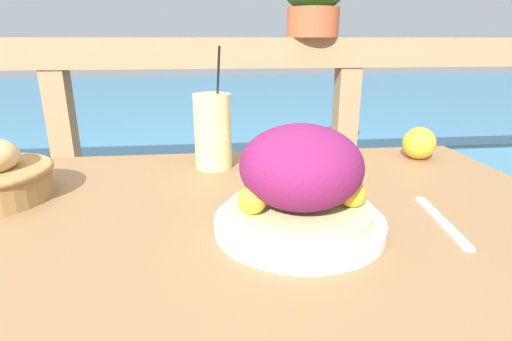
# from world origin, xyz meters

# --- Properties ---
(patio_table) EXTENTS (1.22, 0.72, 0.72)m
(patio_table) POSITION_xyz_m (0.00, 0.00, 0.62)
(patio_table) COLOR olive
(patio_table) RESTS_ON ground_plane
(railing_fence) EXTENTS (2.80, 0.08, 0.99)m
(railing_fence) POSITION_xyz_m (0.00, 0.69, 0.71)
(railing_fence) COLOR #937551
(railing_fence) RESTS_ON ground_plane
(sea_backdrop) EXTENTS (12.00, 4.00, 0.48)m
(sea_backdrop) POSITION_xyz_m (0.00, 3.19, 0.24)
(sea_backdrop) COLOR teal
(sea_backdrop) RESTS_ON ground_plane
(salad_plate) EXTENTS (0.25, 0.25, 0.16)m
(salad_plate) POSITION_xyz_m (0.13, -0.07, 0.78)
(salad_plate) COLOR white
(salad_plate) RESTS_ON patio_table
(drink_glass) EXTENTS (0.08, 0.08, 0.25)m
(drink_glass) POSITION_xyz_m (0.01, 0.24, 0.80)
(drink_glass) COLOR #DBCC7F
(drink_glass) RESTS_ON patio_table
(knife) EXTENTS (0.04, 0.18, 0.00)m
(knife) POSITION_xyz_m (0.35, -0.08, 0.72)
(knife) COLOR silver
(knife) RESTS_ON patio_table
(orange_near_basket) EXTENTS (0.07, 0.07, 0.07)m
(orange_near_basket) POSITION_xyz_m (0.48, 0.25, 0.75)
(orange_near_basket) COLOR #F9A328
(orange_near_basket) RESTS_ON patio_table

